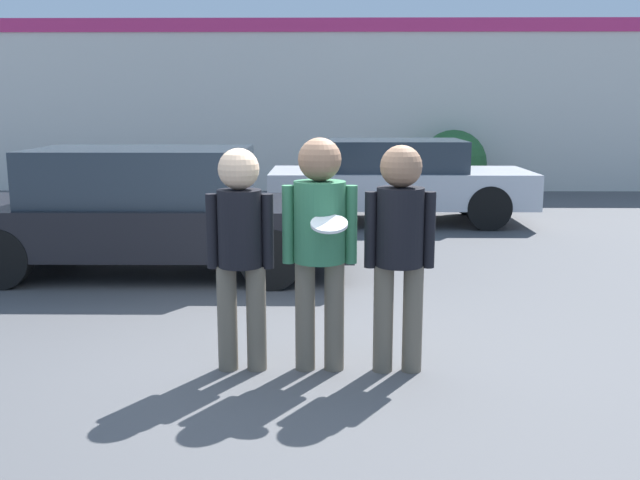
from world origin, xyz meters
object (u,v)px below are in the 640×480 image
Objects in this scene: person_middle_with_frisbee at (320,232)px; parked_car_far at (398,180)px; person_left at (240,241)px; shrub at (453,163)px; parked_car_near at (149,211)px; person_right at (400,239)px.

parked_car_far is at bearing 79.75° from person_middle_with_frisbee.
shrub is at bearing 72.08° from person_left.
parked_car_near is at bearing 114.95° from person_left.
person_right reaches higher than person_left.
person_left is at bearing 179.27° from person_right.
parked_car_near is 3.32× the size of shrub.
person_right is 4.16m from parked_car_near.
shrub is at bearing 66.43° from parked_car_far.
shrub is (4.85, 7.23, -0.03)m from parked_car_near.
parked_car_near is 4.98m from parked_car_far.
person_right is 1.19× the size of shrub.
parked_car_far is (0.66, 6.92, -0.30)m from person_right.
person_left is 0.35× the size of parked_car_near.
shrub is (3.37, 10.41, -0.28)m from person_left.
parked_car_far is (1.25, 6.89, -0.34)m from person_middle_with_frisbee.
person_right is 10.66m from shrub.
person_middle_with_frisbee is 3.80m from parked_car_near.
person_right is at bearing -101.87° from shrub.
person_middle_with_frisbee reaches higher than parked_car_far.
person_right is at bearing -0.73° from person_left.
person_left is 10.95m from shrub.
person_left is 0.39× the size of parked_car_far.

